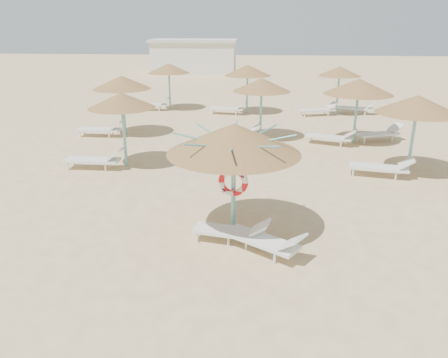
{
  "coord_description": "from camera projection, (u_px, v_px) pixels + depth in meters",
  "views": [
    {
      "loc": [
        0.43,
        -9.31,
        4.95
      ],
      "look_at": [
        -0.36,
        0.71,
        1.3
      ],
      "focal_mm": 35.0,
      "sensor_mm": 36.0,
      "label": 1
    }
  ],
  "objects": [
    {
      "name": "main_palapa",
      "position": [
        234.0,
        139.0,
        9.93
      ],
      "size": [
        3.1,
        3.1,
        2.78
      ],
      "color": "#66B1AF",
      "rests_on": "ground"
    },
    {
      "name": "palapa_field",
      "position": [
        259.0,
        84.0,
        19.55
      ],
      "size": [
        14.72,
        13.33,
        2.72
      ],
      "color": "#66B1AF",
      "rests_on": "ground"
    },
    {
      "name": "lounger_main_a",
      "position": [
        233.0,
        231.0,
        10.23
      ],
      "size": [
        1.88,
        0.9,
        0.66
      ],
      "rotation": [
        0.0,
        0.0,
        -0.21
      ],
      "color": "white",
      "rests_on": "ground"
    },
    {
      "name": "ground",
      "position": [
        237.0,
        240.0,
        10.45
      ],
      "size": [
        120.0,
        120.0,
        0.0
      ],
      "primitive_type": "plane",
      "color": "#D7BB83",
      "rests_on": "ground"
    },
    {
      "name": "service_hut",
      "position": [
        194.0,
        56.0,
        43.12
      ],
      "size": [
        8.4,
        4.4,
        3.25
      ],
      "color": "silver",
      "rests_on": "ground"
    },
    {
      "name": "lounger_main_b",
      "position": [
        266.0,
        241.0,
        9.74
      ],
      "size": [
        1.91,
        1.55,
        0.7
      ],
      "rotation": [
        0.0,
        0.0,
        -0.6
      ],
      "color": "white",
      "rests_on": "ground"
    }
  ]
}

